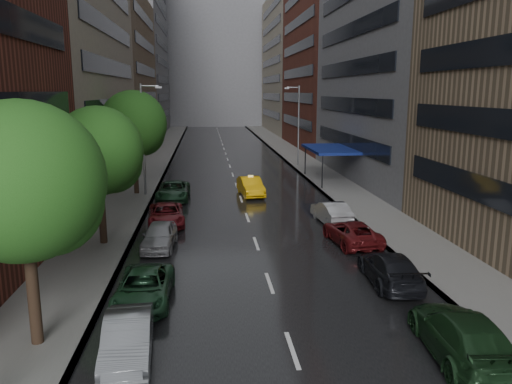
# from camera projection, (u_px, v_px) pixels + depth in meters

# --- Properties ---
(road) EXTENTS (14.00, 140.00, 0.01)m
(road) POSITION_uv_depth(u_px,v_px,m) (228.00, 161.00, 61.63)
(road) COLOR black
(road) RESTS_ON ground
(sidewalk_left) EXTENTS (4.00, 140.00, 0.15)m
(sidewalk_left) POSITION_uv_depth(u_px,v_px,m) (154.00, 162.00, 60.72)
(sidewalk_left) COLOR gray
(sidewalk_left) RESTS_ON ground
(sidewalk_right) EXTENTS (4.00, 140.00, 0.15)m
(sidewalk_right) POSITION_uv_depth(u_px,v_px,m) (300.00, 160.00, 62.51)
(sidewalk_right) COLOR gray
(sidewalk_right) RESTS_ON ground
(buildings_left) EXTENTS (8.00, 108.00, 38.00)m
(buildings_left) POSITION_uv_depth(u_px,v_px,m) (110.00, 33.00, 65.53)
(buildings_left) COLOR maroon
(buildings_left) RESTS_ON ground
(buildings_right) EXTENTS (8.05, 109.10, 36.00)m
(buildings_right) POSITION_uv_depth(u_px,v_px,m) (337.00, 42.00, 66.66)
(buildings_right) COLOR #937A5B
(buildings_right) RESTS_ON ground
(building_far) EXTENTS (40.00, 14.00, 32.00)m
(building_far) POSITION_uv_depth(u_px,v_px,m) (215.00, 61.00, 124.74)
(building_far) COLOR slate
(building_far) RESTS_ON ground
(tree_near) EXTENTS (5.24, 5.24, 8.34)m
(tree_near) POSITION_uv_depth(u_px,v_px,m) (23.00, 182.00, 15.90)
(tree_near) COLOR #382619
(tree_near) RESTS_ON ground
(tree_mid) EXTENTS (4.90, 4.90, 7.81)m
(tree_mid) POSITION_uv_depth(u_px,v_px,m) (98.00, 151.00, 27.17)
(tree_mid) COLOR #382619
(tree_mid) RESTS_ON ground
(tree_far) EXTENTS (5.43, 5.43, 8.66)m
(tree_far) POSITION_uv_depth(u_px,v_px,m) (133.00, 124.00, 40.74)
(tree_far) COLOR #382619
(tree_far) RESTS_ON ground
(taxi) EXTENTS (2.14, 4.83, 1.54)m
(taxi) POSITION_uv_depth(u_px,v_px,m) (251.00, 186.00, 41.46)
(taxi) COLOR #DC9F0B
(taxi) RESTS_ON ground
(parked_cars_left) EXTENTS (2.67, 29.22, 1.49)m
(parked_cars_left) POSITION_uv_depth(u_px,v_px,m) (162.00, 228.00, 29.14)
(parked_cars_left) COLOR slate
(parked_cars_left) RESTS_ON ground
(parked_cars_right) EXTENTS (2.70, 22.23, 1.59)m
(parked_cars_right) POSITION_uv_depth(u_px,v_px,m) (381.00, 259.00, 23.60)
(parked_cars_right) COLOR black
(parked_cars_right) RESTS_ON ground
(street_lamp_left) EXTENTS (1.74, 0.22, 9.00)m
(street_lamp_left) POSITION_uv_depth(u_px,v_px,m) (144.00, 137.00, 40.39)
(street_lamp_left) COLOR gray
(street_lamp_left) RESTS_ON sidewalk_left
(street_lamp_right) EXTENTS (1.74, 0.22, 9.00)m
(street_lamp_right) POSITION_uv_depth(u_px,v_px,m) (298.00, 124.00, 56.55)
(street_lamp_right) COLOR gray
(street_lamp_right) RESTS_ON sidewalk_right
(awning) EXTENTS (4.00, 8.00, 3.12)m
(awning) POSITION_uv_depth(u_px,v_px,m) (330.00, 149.00, 47.27)
(awning) COLOR navy
(awning) RESTS_ON sidewalk_right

